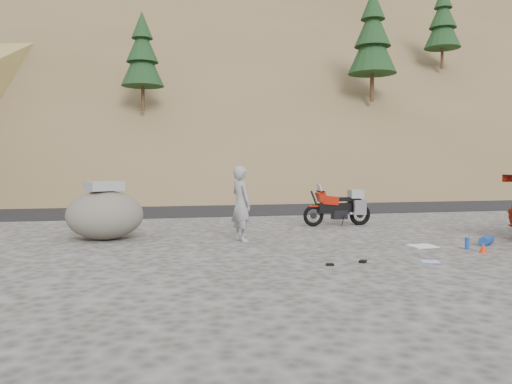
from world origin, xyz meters
The scene contains 14 objects.
ground centered at (0.00, 0.00, 0.00)m, with size 140.00×140.00×0.00m, color #43403E.
road centered at (0.00, 9.00, 0.00)m, with size 120.00×7.00×0.05m, color black.
hillside centered at (-0.05, 40.88, 11.08)m, with size 120.00×73.00×46.72m.
motorcycle centered at (1.46, 2.71, 0.50)m, with size 1.98×0.61×1.18m.
man centered at (-1.69, 0.58, 0.00)m, with size 0.61×0.40×1.66m, color gray.
boulder centered at (-4.66, 1.44, 0.57)m, with size 2.02×1.83×1.29m.
small_rock centered at (-4.71, 1.49, 0.21)m, with size 0.82×0.77×0.41m.
gear_white_cloth centered at (1.88, -0.87, 0.01)m, with size 0.51×0.45×0.02m, color white.
gear_blue_mat centered at (3.30, -0.97, 0.10)m, with size 0.19×0.19×0.48m, color navy.
gear_bottle centered at (2.57, -1.36, 0.12)m, with size 0.09×0.09×0.24m, color navy.
gear_funnel centered at (2.63, -1.77, 0.10)m, with size 0.15×0.15×0.19m, color red.
gear_glove_a centered at (-0.68, -2.30, 0.02)m, with size 0.13×0.09×0.04m, color black.
gear_glove_b centered at (-0.03, -2.19, 0.02)m, with size 0.13×0.10×0.04m, color black.
gear_blue_cloth centered at (1.15, -2.36, 0.01)m, with size 0.30×0.22×0.01m, color #99B4ED.
Camera 1 is at (-3.59, -10.21, 1.74)m, focal length 35.00 mm.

